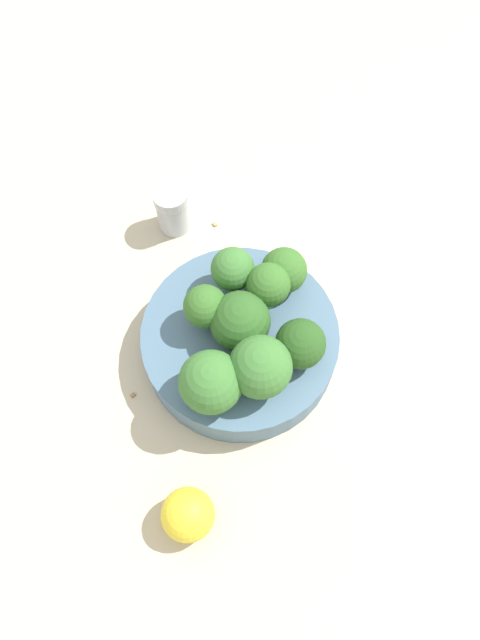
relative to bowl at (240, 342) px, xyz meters
The scene contains 14 objects.
ground_plane 0.02m from the bowl, ahead, with size 3.00×3.00×0.00m, color beige.
bowl is the anchor object (origin of this frame).
broccoli_floret_0 0.09m from the bowl, 88.08° to the left, with size 0.05×0.05×0.05m.
broccoli_floret_1 0.08m from the bowl, 31.36° to the right, with size 0.06×0.06×0.06m.
broccoli_floret_2 0.05m from the bowl, 58.70° to the left, with size 0.06×0.06×0.06m.
broccoli_floret_3 0.07m from the bowl, 85.59° to the left, with size 0.04×0.04×0.06m.
broccoli_floret_4 0.08m from the bowl, 135.29° to the left, with size 0.04×0.04×0.06m.
broccoli_floret_5 0.08m from the bowl, 75.78° to the right, with size 0.06×0.06×0.06m.
broccoli_floret_6 0.08m from the bowl, 16.37° to the left, with size 0.05×0.05×0.05m.
broccoli_floret_7 0.07m from the bowl, 164.98° to the right, with size 0.04×0.04×0.05m.
pepper_shaker 0.17m from the bowl, 153.32° to the left, with size 0.04×0.04×0.06m.
lemon_wedge 0.18m from the bowl, 67.94° to the right, with size 0.05×0.05×0.05m, color yellow.
almond_crumb_0 0.16m from the bowl, 138.15° to the left, with size 0.01×0.00×0.01m, color tan.
almond_crumb_1 0.12m from the bowl, 117.97° to the right, with size 0.01×0.00×0.01m, color olive.
Camera 1 is at (0.15, -0.19, 0.61)m, focal length 35.00 mm.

